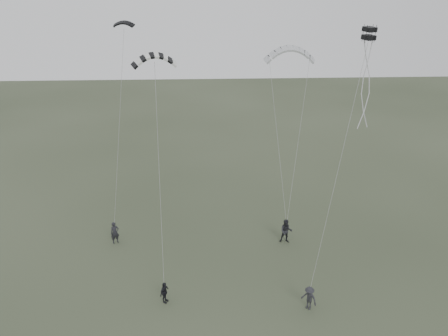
{
  "coord_description": "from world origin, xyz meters",
  "views": [
    {
      "loc": [
        0.37,
        -22.89,
        19.05
      ],
      "look_at": [
        1.77,
        5.43,
        6.92
      ],
      "focal_mm": 35.0,
      "sensor_mm": 36.0,
      "label": 1
    }
  ],
  "objects_px": {
    "flyer_far": "(309,298)",
    "kite_pale_large": "(290,48)",
    "flyer_center": "(164,292)",
    "flyer_right": "(286,231)",
    "flyer_left": "(115,233)",
    "kite_dark_small": "(123,22)",
    "kite_box": "(369,33)",
    "kite_striped": "(154,55)"
  },
  "relations": [
    {
      "from": "kite_dark_small",
      "to": "kite_pale_large",
      "type": "distance_m",
      "value": 13.72
    },
    {
      "from": "flyer_far",
      "to": "kite_box",
      "type": "distance_m",
      "value": 16.25
    },
    {
      "from": "flyer_center",
      "to": "kite_pale_large",
      "type": "height_order",
      "value": "kite_pale_large"
    },
    {
      "from": "flyer_far",
      "to": "kite_pale_large",
      "type": "distance_m",
      "value": 20.23
    },
    {
      "from": "kite_dark_small",
      "to": "kite_box",
      "type": "distance_m",
      "value": 16.93
    },
    {
      "from": "kite_dark_small",
      "to": "kite_striped",
      "type": "distance_m",
      "value": 5.85
    },
    {
      "from": "flyer_center",
      "to": "kite_dark_small",
      "type": "distance_m",
      "value": 18.95
    },
    {
      "from": "flyer_right",
      "to": "kite_pale_large",
      "type": "height_order",
      "value": "kite_pale_large"
    },
    {
      "from": "flyer_center",
      "to": "flyer_far",
      "type": "distance_m",
      "value": 9.16
    },
    {
      "from": "flyer_left",
      "to": "kite_dark_small",
      "type": "distance_m",
      "value": 15.86
    },
    {
      "from": "flyer_left",
      "to": "flyer_center",
      "type": "bearing_deg",
      "value": -83.3
    },
    {
      "from": "flyer_right",
      "to": "kite_striped",
      "type": "xyz_separation_m",
      "value": [
        -9.33,
        -1.31,
        13.83
      ]
    },
    {
      "from": "kite_dark_small",
      "to": "kite_pale_large",
      "type": "height_order",
      "value": "kite_dark_small"
    },
    {
      "from": "kite_dark_small",
      "to": "kite_striped",
      "type": "bearing_deg",
      "value": -51.94
    },
    {
      "from": "flyer_right",
      "to": "flyer_far",
      "type": "distance_m",
      "value": 7.68
    },
    {
      "from": "kite_dark_small",
      "to": "kite_box",
      "type": "height_order",
      "value": "kite_box"
    },
    {
      "from": "flyer_right",
      "to": "flyer_center",
      "type": "relative_size",
      "value": 1.33
    },
    {
      "from": "flyer_right",
      "to": "flyer_far",
      "type": "relative_size",
      "value": 1.22
    },
    {
      "from": "kite_pale_large",
      "to": "flyer_right",
      "type": "bearing_deg",
      "value": -96.17
    },
    {
      "from": "kite_striped",
      "to": "kite_pale_large",
      "type": "bearing_deg",
      "value": 27.44
    },
    {
      "from": "kite_striped",
      "to": "flyer_center",
      "type": "bearing_deg",
      "value": -100.34
    },
    {
      "from": "flyer_center",
      "to": "kite_box",
      "type": "relative_size",
      "value": 2.14
    },
    {
      "from": "kite_striped",
      "to": "flyer_left",
      "type": "bearing_deg",
      "value": 141.8
    },
    {
      "from": "flyer_left",
      "to": "kite_pale_large",
      "type": "bearing_deg",
      "value": 1.29
    },
    {
      "from": "flyer_center",
      "to": "kite_pale_large",
      "type": "distance_m",
      "value": 21.9
    },
    {
      "from": "flyer_center",
      "to": "kite_box",
      "type": "height_order",
      "value": "kite_box"
    },
    {
      "from": "kite_box",
      "to": "kite_striped",
      "type": "bearing_deg",
      "value": 141.69
    },
    {
      "from": "flyer_right",
      "to": "kite_box",
      "type": "distance_m",
      "value": 16.22
    },
    {
      "from": "flyer_left",
      "to": "flyer_center",
      "type": "height_order",
      "value": "flyer_left"
    },
    {
      "from": "flyer_left",
      "to": "kite_dark_small",
      "type": "relative_size",
      "value": 1.2
    },
    {
      "from": "kite_striped",
      "to": "kite_dark_small",
      "type": "bearing_deg",
      "value": 103.49
    },
    {
      "from": "flyer_center",
      "to": "kite_dark_small",
      "type": "relative_size",
      "value": 0.99
    },
    {
      "from": "flyer_center",
      "to": "kite_striped",
      "type": "bearing_deg",
      "value": 31.76
    },
    {
      "from": "flyer_far",
      "to": "flyer_left",
      "type": "bearing_deg",
      "value": -167.66
    },
    {
      "from": "flyer_far",
      "to": "kite_box",
      "type": "height_order",
      "value": "kite_box"
    },
    {
      "from": "flyer_right",
      "to": "flyer_far",
      "type": "bearing_deg",
      "value": -82.45
    },
    {
      "from": "flyer_center",
      "to": "kite_dark_small",
      "type": "xyz_separation_m",
      "value": [
        -2.86,
        10.33,
        15.62
      ]
    },
    {
      "from": "kite_box",
      "to": "flyer_center",
      "type": "bearing_deg",
      "value": 166.0
    },
    {
      "from": "flyer_right",
      "to": "kite_box",
      "type": "xyz_separation_m",
      "value": [
        3.11,
        -4.11,
        15.37
      ]
    },
    {
      "from": "flyer_far",
      "to": "kite_dark_small",
      "type": "xyz_separation_m",
      "value": [
        -11.96,
        11.4,
        15.55
      ]
    },
    {
      "from": "flyer_far",
      "to": "kite_pale_large",
      "type": "xyz_separation_m",
      "value": [
        0.96,
        15.36,
        13.13
      ]
    },
    {
      "from": "flyer_far",
      "to": "kite_striped",
      "type": "relative_size",
      "value": 0.58
    }
  ]
}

